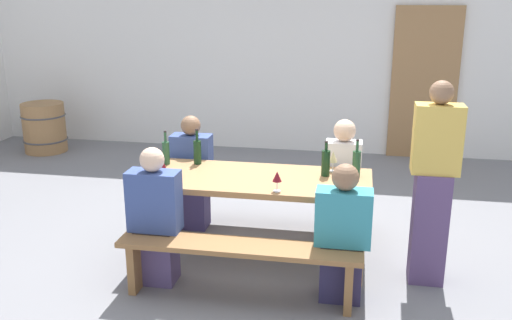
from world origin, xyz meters
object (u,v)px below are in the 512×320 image
object	(u,v)px
wine_bottle_1	(326,162)
wine_glass_2	(163,166)
wine_barrel	(44,127)
wine_bottle_2	(166,152)
seated_guest_far_0	(192,176)
bench_far	(269,193)
standing_host	(433,188)
tasting_table	(256,186)
wooden_door	(424,84)
seated_guest_near_1	(343,237)
wine_glass_0	(333,157)
seated_guest_near_0	(155,220)
bench_near	(239,256)
wine_bottle_3	(197,151)
seated_guest_far_1	(342,182)
wine_glass_1	(277,177)
wine_bottle_0	(356,163)

from	to	relation	value
wine_bottle_1	wine_glass_2	world-z (taller)	wine_bottle_1
wine_glass_2	wine_barrel	bearing A→B (deg)	133.72
wine_bottle_2	seated_guest_far_0	world-z (taller)	seated_guest_far_0
bench_far	standing_host	size ratio (longest dim) A/B	1.13
seated_guest_far_0	tasting_table	bearing A→B (deg)	52.68
wooden_door	bench_far	distance (m)	3.40
seated_guest_near_1	wine_glass_0	bearing A→B (deg)	8.62
wine_bottle_2	seated_guest_near_0	size ratio (longest dim) A/B	0.28
wine_glass_0	standing_host	size ratio (longest dim) A/B	0.11
seated_guest_near_0	bench_near	bearing A→B (deg)	-101.99
wine_bottle_2	wine_bottle_3	xyz separation A→B (m)	(0.28, 0.06, 0.00)
seated_guest_far_1	wine_glass_0	bearing A→B (deg)	-16.11
bench_far	seated_guest_near_1	distance (m)	1.49
wooden_door	wine_glass_0	bearing A→B (deg)	-108.08
wine_bottle_1	wine_glass_0	bearing A→B (deg)	67.47
wine_bottle_3	wine_glass_1	distance (m)	1.03
wooden_door	seated_guest_far_0	bearing A→B (deg)	-129.13
wooden_door	tasting_table	world-z (taller)	wooden_door
bench_near	wine_bottle_0	bearing A→B (deg)	45.93
tasting_table	wine_glass_1	xyz separation A→B (m)	(0.23, -0.33, 0.20)
wine_glass_2	seated_guest_near_1	distance (m)	1.60
bench_far	seated_guest_far_0	size ratio (longest dim) A/B	1.63
wine_glass_2	wine_glass_1	bearing A→B (deg)	-7.83
standing_host	wine_barrel	bearing A→B (deg)	-30.60
wine_bottle_0	seated_guest_near_1	xyz separation A→B (m)	(-0.07, -0.71, -0.37)
wine_bottle_1	wine_bottle_3	xyz separation A→B (m)	(-1.18, 0.14, -0.00)
wine_bottle_2	wine_glass_0	bearing A→B (deg)	1.98
wine_bottle_0	seated_guest_far_0	distance (m)	1.66
seated_guest_near_1	tasting_table	bearing A→B (deg)	53.52
bench_far	wine_glass_2	bearing A→B (deg)	-129.73
seated_guest_far_0	wine_bottle_0	bearing A→B (deg)	75.34
seated_guest_far_1	seated_guest_near_1	bearing A→B (deg)	2.25
standing_host	wooden_door	bearing A→B (deg)	-94.29
seated_guest_near_1	seated_guest_near_0	bearing A→B (deg)	90.00
wine_bottle_1	wine_glass_0	distance (m)	0.15
bench_far	seated_guest_near_0	world-z (taller)	seated_guest_near_0
wine_bottle_1	seated_guest_far_1	xyz separation A→B (m)	(0.14, 0.42, -0.31)
bench_near	wine_barrel	xyz separation A→B (m)	(-3.69, 3.59, 0.01)
wine_glass_2	standing_host	size ratio (longest dim) A/B	0.10
seated_guest_near_1	wine_bottle_3	bearing A→B (deg)	58.03
wine_glass_1	seated_guest_near_1	xyz separation A→B (m)	(0.53, -0.23, -0.36)
bench_near	wine_bottle_3	size ratio (longest dim) A/B	5.68
tasting_table	bench_near	bearing A→B (deg)	-90.00
wine_bottle_1	standing_host	distance (m)	0.90
wine_bottle_0	seated_guest_near_0	xyz separation A→B (m)	(-1.54, -0.71, -0.35)
bench_far	seated_guest_far_0	xyz separation A→B (m)	(-0.74, -0.15, 0.18)
wine_glass_0	wine_bottle_2	bearing A→B (deg)	-178.02
wine_glass_0	standing_host	bearing A→B (deg)	-28.17
tasting_table	bench_near	distance (m)	0.78
wine_bottle_3	seated_guest_far_1	world-z (taller)	seated_guest_far_1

